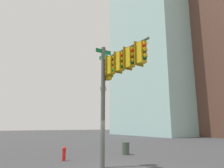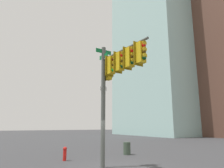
% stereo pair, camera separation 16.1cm
% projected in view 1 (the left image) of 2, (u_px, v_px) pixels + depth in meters
% --- Properties ---
extents(ground_plane, '(200.00, 200.00, 0.00)m').
position_uv_depth(ground_plane, '(113.00, 168.00, 10.88)').
color(ground_plane, '#38383A').
extents(signal_pole_assembly, '(4.21, 1.16, 6.85)m').
position_uv_depth(signal_pole_assembly, '(115.00, 76.00, 11.15)').
color(signal_pole_assembly, '#4C514C').
rests_on(signal_pole_assembly, ground_plane).
extents(fire_hydrant, '(0.34, 0.26, 0.87)m').
position_uv_depth(fire_hydrant, '(64.00, 153.00, 13.26)').
color(fire_hydrant, red).
rests_on(fire_hydrant, ground_plane).
extents(litter_bin, '(0.56, 0.56, 0.95)m').
position_uv_depth(litter_bin, '(126.00, 148.00, 16.09)').
color(litter_bin, '#384738').
rests_on(litter_bin, ground_plane).
extents(building_brick_nearside, '(18.94, 16.12, 38.36)m').
position_uv_depth(building_brick_nearside, '(215.00, 53.00, 48.83)').
color(building_brick_nearside, brown).
rests_on(building_brick_nearside, ground_plane).
extents(building_glass_tower, '(22.38, 28.04, 61.93)m').
position_uv_depth(building_glass_tower, '(171.00, 25.00, 59.77)').
color(building_glass_tower, '#9EC6C1').
rests_on(building_glass_tower, ground_plane).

